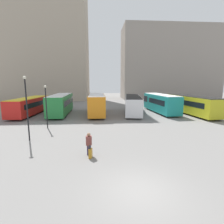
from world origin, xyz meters
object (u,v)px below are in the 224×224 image
(lamp_post_0, at_px, (46,103))
(bus_1, at_px, (61,104))
(suitcase, at_px, (90,153))
(bus_4, at_px, (160,103))
(bus_0, at_px, (30,105))
(bus_2, at_px, (97,103))
(bus_3, at_px, (133,104))
(lamp_post_1, at_px, (27,103))
(bus_5, at_px, (191,104))
(traveler, at_px, (89,142))

(lamp_post_0, bearing_deg, bus_1, 92.25)
(lamp_post_0, bearing_deg, suitcase, -57.78)
(bus_4, xyz_separation_m, suitcase, (-11.32, -18.21, -1.37))
(bus_0, xyz_separation_m, suitcase, (10.70, -17.51, -1.18))
(bus_2, height_order, bus_3, bus_2)
(bus_1, height_order, bus_4, bus_1)
(bus_1, relative_size, lamp_post_1, 1.81)
(bus_5, xyz_separation_m, lamp_post_0, (-21.18, -7.73, 1.28))
(lamp_post_0, height_order, lamp_post_1, lamp_post_1)
(bus_0, bearing_deg, traveler, -144.44)
(suitcase, bearing_deg, lamp_post_1, 68.49)
(bus_4, bearing_deg, bus_3, 90.72)
(bus_1, height_order, lamp_post_0, lamp_post_0)
(bus_4, xyz_separation_m, bus_5, (4.51, -1.98, -0.07))
(bus_2, xyz_separation_m, lamp_post_1, (-5.90, -12.96, 1.59))
(bus_2, relative_size, lamp_post_1, 1.76)
(bus_0, bearing_deg, lamp_post_1, -155.87)
(traveler, bearing_deg, bus_1, 32.64)
(bus_0, xyz_separation_m, bus_5, (26.52, -1.27, 0.13))
(bus_1, bearing_deg, traveler, -163.09)
(bus_2, xyz_separation_m, lamp_post_0, (-5.53, -8.63, 1.14))
(bus_3, distance_m, bus_4, 5.02)
(bus_2, distance_m, bus_4, 11.20)
(bus_3, bearing_deg, bus_2, 104.55)
(bus_2, distance_m, bus_3, 6.18)
(bus_1, relative_size, traveler, 6.22)
(bus_3, bearing_deg, bus_5, -90.49)
(bus_0, xyz_separation_m, bus_2, (10.87, -0.38, 0.27))
(bus_1, xyz_separation_m, bus_4, (17.03, 0.64, -0.04))
(bus_3, height_order, bus_5, bus_5)
(bus_4, relative_size, lamp_post_1, 1.83)
(bus_3, xyz_separation_m, lamp_post_0, (-11.68, -9.26, 1.33))
(bus_2, xyz_separation_m, bus_4, (11.14, 1.09, -0.07))
(bus_3, distance_m, lamp_post_0, 14.96)
(bus_0, relative_size, bus_1, 1.05)
(traveler, bearing_deg, bus_3, -5.97)
(suitcase, xyz_separation_m, lamp_post_0, (-5.36, 8.50, 2.59))
(bus_3, bearing_deg, lamp_post_0, 137.07)
(bus_0, bearing_deg, suitcase, -144.87)
(bus_3, xyz_separation_m, lamp_post_1, (-12.05, -13.59, 1.78))
(suitcase, relative_size, lamp_post_0, 0.20)
(lamp_post_0, bearing_deg, bus_2, 57.34)
(bus_5, bearing_deg, lamp_post_0, 104.51)
(bus_0, height_order, bus_3, bus_3)
(bus_5, height_order, traveler, bus_5)
(bus_4, bearing_deg, bus_5, -118.17)
(bus_1, bearing_deg, bus_4, -89.04)
(bus_4, distance_m, traveler, 21.10)
(bus_3, distance_m, lamp_post_1, 18.25)
(bus_3, xyz_separation_m, bus_5, (9.50, -1.53, 0.05))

